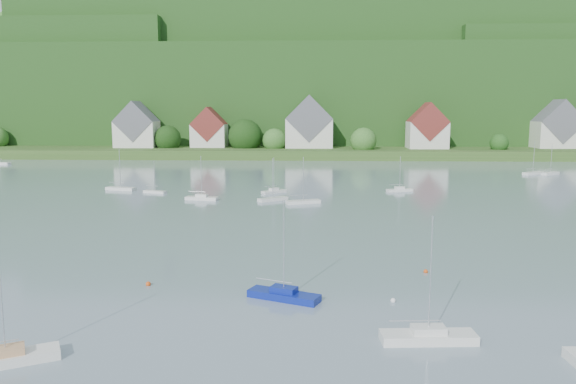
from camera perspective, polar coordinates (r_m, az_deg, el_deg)
The scene contains 14 objects.
far_shore_strip at distance 206.87m, azimuth 0.79°, elevation 4.36°, with size 600.00×60.00×3.00m, color #32551F.
forested_ridge at distance 274.98m, azimuth 1.31°, elevation 9.82°, with size 620.00×181.22×69.89m.
village_building_0 at distance 202.80m, azimuth -15.15°, elevation 6.26°, with size 14.00×10.40×16.00m.
village_building_1 at distance 198.71m, azimuth -8.04°, elevation 6.21°, with size 12.00×9.36×14.00m.
village_building_2 at distance 194.36m, azimuth 2.17°, elevation 6.69°, with size 16.00×11.44×18.00m.
village_building_3 at distance 196.27m, azimuth 14.00°, elevation 6.22°, with size 13.00×10.40×15.50m.
village_building_4 at distance 213.54m, azimuth 25.76°, elevation 5.84°, with size 15.00×10.40×16.50m.
near_sailboat_1 at distance 48.34m, azimuth -0.43°, elevation -10.37°, with size 6.44×4.04×8.44m.
near_sailboat_2 at distance 41.03m, azimuth -26.80°, elevation -14.81°, with size 6.42×4.57×8.56m.
near_sailboat_4 at distance 41.23m, azimuth 14.10°, elevation -14.00°, with size 6.71×2.32×8.91m.
mooring_buoy_1 at distance 48.63m, azimuth 10.65°, elevation -10.96°, with size 0.44×0.44×0.44m, color white.
mooring_buoy_2 at distance 57.61m, azimuth 13.85°, elevation -7.98°, with size 0.44×0.44×0.44m, color #D44A12.
mooring_buoy_3 at distance 53.65m, azimuth -14.04°, elevation -9.21°, with size 0.48×0.48×0.48m, color #D44A12.
far_sailboat_cluster at distance 122.97m, azimuth 5.23°, elevation 1.05°, with size 190.83×76.23×8.53m.
Camera 1 is at (6.11, -6.27, 15.98)m, focal length 34.91 mm.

